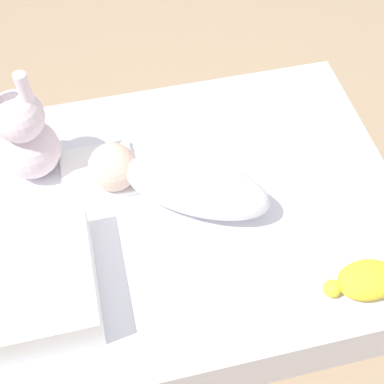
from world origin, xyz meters
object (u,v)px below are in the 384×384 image
Objects in this scene: swaddled_baby at (178,183)px; turtle_plush at (365,280)px; pillow at (17,285)px; bunny_plush at (25,136)px.

turtle_plush is (-0.38, 0.35, -0.04)m from swaddled_baby.
turtle_plush is (-0.80, 0.16, -0.03)m from pillow.
swaddled_baby is at bearing -155.45° from pillow.
pillow is at bearing 81.76° from bunny_plush.
pillow is at bearing 55.26° from swaddled_baby.
swaddled_baby is 0.52m from turtle_plush.
bunny_plush is (-0.06, -0.39, 0.07)m from pillow.
pillow is 0.40m from bunny_plush.
pillow is at bearing -11.30° from turtle_plush.
bunny_plush is at bearing 2.79° from swaddled_baby.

